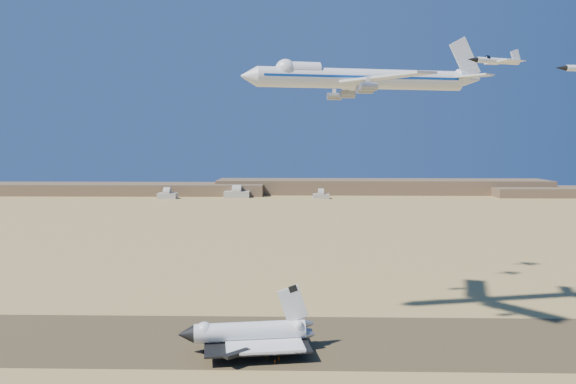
{
  "coord_description": "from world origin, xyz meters",
  "views": [
    {
      "loc": [
        16.61,
        -180.46,
        65.15
      ],
      "look_at": [
        12.21,
        8.0,
        48.58
      ],
      "focal_mm": 35.0,
      "sensor_mm": 36.0,
      "label": 1
    }
  ],
  "objects_px": {
    "crew_b": "(279,359)",
    "crew_c": "(275,362)",
    "chase_jet_d": "(423,80)",
    "carrier_747": "(355,79)",
    "chase_jet_a": "(497,61)",
    "chase_jet_c": "(399,84)",
    "crew_a": "(267,356)",
    "shuttle": "(249,334)"
  },
  "relations": [
    {
      "from": "chase_jet_a",
      "to": "chase_jet_d",
      "type": "relative_size",
      "value": 1.05
    },
    {
      "from": "shuttle",
      "to": "crew_a",
      "type": "distance_m",
      "value": 10.02
    },
    {
      "from": "shuttle",
      "to": "carrier_747",
      "type": "distance_m",
      "value": 92.82
    },
    {
      "from": "crew_a",
      "to": "chase_jet_a",
      "type": "bearing_deg",
      "value": -110.52
    },
    {
      "from": "carrier_747",
      "to": "crew_b",
      "type": "xyz_separation_m",
      "value": [
        -24.98,
        -35.63,
        -86.44
      ]
    },
    {
      "from": "crew_a",
      "to": "crew_c",
      "type": "distance_m",
      "value": 4.78
    },
    {
      "from": "crew_a",
      "to": "chase_jet_a",
      "type": "relative_size",
      "value": 0.11
    },
    {
      "from": "shuttle",
      "to": "crew_c",
      "type": "distance_m",
      "value": 14.41
    },
    {
      "from": "carrier_747",
      "to": "crew_c",
      "type": "bearing_deg",
      "value": -137.31
    },
    {
      "from": "carrier_747",
      "to": "chase_jet_d",
      "type": "xyz_separation_m",
      "value": [
        37.81,
        67.2,
        6.95
      ]
    },
    {
      "from": "shuttle",
      "to": "chase_jet_d",
      "type": "height_order",
      "value": "chase_jet_d"
    },
    {
      "from": "crew_a",
      "to": "chase_jet_d",
      "type": "height_order",
      "value": "chase_jet_d"
    },
    {
      "from": "carrier_747",
      "to": "crew_b",
      "type": "distance_m",
      "value": 96.77
    },
    {
      "from": "chase_jet_d",
      "to": "carrier_747",
      "type": "bearing_deg",
      "value": -128.09
    },
    {
      "from": "shuttle",
      "to": "chase_jet_d",
      "type": "bearing_deg",
      "value": 43.15
    },
    {
      "from": "carrier_747",
      "to": "crew_c",
      "type": "xyz_separation_m",
      "value": [
        -26.04,
        -37.5,
        -86.49
      ]
    },
    {
      "from": "crew_c",
      "to": "crew_b",
      "type": "bearing_deg",
      "value": -75.47
    },
    {
      "from": "carrier_747",
      "to": "chase_jet_a",
      "type": "relative_size",
      "value": 5.4
    },
    {
      "from": "chase_jet_a",
      "to": "chase_jet_c",
      "type": "bearing_deg",
      "value": 75.05
    },
    {
      "from": "carrier_747",
      "to": "chase_jet_c",
      "type": "distance_m",
      "value": 52.56
    },
    {
      "from": "crew_a",
      "to": "carrier_747",
      "type": "bearing_deg",
      "value": -48.7
    },
    {
      "from": "crew_c",
      "to": "chase_jet_d",
      "type": "bearing_deg",
      "value": -77.23
    },
    {
      "from": "chase_jet_d",
      "to": "crew_b",
      "type": "bearing_deg",
      "value": -130.13
    },
    {
      "from": "shuttle",
      "to": "crew_c",
      "type": "relative_size",
      "value": 27.23
    },
    {
      "from": "crew_c",
      "to": "chase_jet_a",
      "type": "xyz_separation_m",
      "value": [
        58.72,
        -9.47,
        85.75
      ]
    },
    {
      "from": "shuttle",
      "to": "chase_jet_d",
      "type": "relative_size",
      "value": 2.75
    },
    {
      "from": "crew_a",
      "to": "crew_c",
      "type": "bearing_deg",
      "value": -154.62
    },
    {
      "from": "carrier_747",
      "to": "shuttle",
      "type": "bearing_deg",
      "value": -154.63
    },
    {
      "from": "crew_a",
      "to": "chase_jet_a",
      "type": "height_order",
      "value": "chase_jet_a"
    },
    {
      "from": "chase_jet_c",
      "to": "chase_jet_d",
      "type": "bearing_deg",
      "value": 42.58
    },
    {
      "from": "crew_c",
      "to": "chase_jet_d",
      "type": "xyz_separation_m",
      "value": [
        63.85,
        104.7,
        93.44
      ]
    },
    {
      "from": "crew_b",
      "to": "crew_c",
      "type": "bearing_deg",
      "value": 121.68
    },
    {
      "from": "crew_a",
      "to": "chase_jet_c",
      "type": "distance_m",
      "value": 130.93
    },
    {
      "from": "chase_jet_d",
      "to": "crew_c",
      "type": "bearing_deg",
      "value": -130.1
    },
    {
      "from": "shuttle",
      "to": "crew_b",
      "type": "relative_size",
      "value": 25.49
    },
    {
      "from": "crew_b",
      "to": "crew_c",
      "type": "height_order",
      "value": "crew_b"
    },
    {
      "from": "crew_a",
      "to": "chase_jet_a",
      "type": "xyz_separation_m",
      "value": [
        61.36,
        -13.45,
        85.66
      ]
    },
    {
      "from": "chase_jet_a",
      "to": "chase_jet_c",
      "type": "xyz_separation_m",
      "value": [
        -9.38,
        94.0,
        3.52
      ]
    },
    {
      "from": "crew_a",
      "to": "crew_b",
      "type": "distance_m",
      "value": 4.26
    },
    {
      "from": "crew_a",
      "to": "chase_jet_d",
      "type": "bearing_deg",
      "value": -41.58
    },
    {
      "from": "crew_a",
      "to": "shuttle",
      "type": "bearing_deg",
      "value": 34.73
    },
    {
      "from": "crew_a",
      "to": "crew_b",
      "type": "relative_size",
      "value": 1.04
    }
  ]
}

